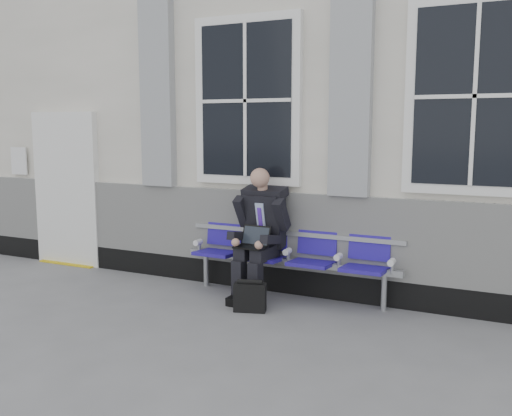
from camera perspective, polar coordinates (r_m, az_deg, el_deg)
The scene contains 5 objects.
ground at distance 5.08m, azimuth 14.23°, elevation -14.79°, with size 70.00×70.00×0.00m, color slate.
station_building at distance 8.13m, azimuth 19.63°, elevation 9.60°, with size 14.40×4.40×4.49m.
bench at distance 6.55m, azimuth 3.38°, elevation -4.22°, with size 2.60×0.47×0.91m.
businessman at distance 6.50m, azimuth 0.43°, elevation -2.09°, with size 0.63×0.84×1.49m.
briefcase at distance 6.13m, azimuth -0.61°, elevation -8.87°, with size 0.37×0.24×0.35m.
Camera 1 is at (0.87, -4.60, 1.97)m, focal length 40.00 mm.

